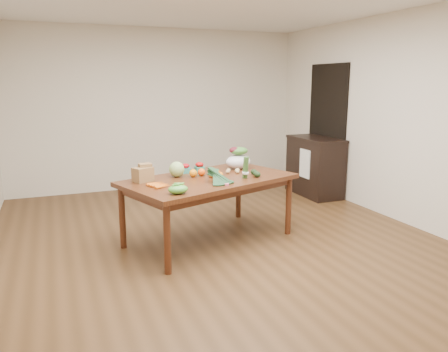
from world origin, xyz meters
name	(u,v)px	position (x,y,z in m)	size (l,w,h in m)	color
floor	(221,243)	(0.00, 0.00, 0.00)	(6.00, 6.00, 0.00)	#53361C
room_walls	(221,126)	(0.00, 0.00, 1.35)	(5.02, 6.02, 2.70)	beige
dining_table	(209,210)	(-0.10, 0.13, 0.38)	(1.90, 1.06, 0.75)	#502912
doorway_dark	(327,129)	(2.48, 1.60, 1.05)	(0.02, 1.00, 2.10)	black
cabinet	(315,166)	(2.22, 1.51, 0.47)	(0.52, 1.02, 0.94)	black
dish_towel	(305,164)	(1.96, 1.40, 0.55)	(0.02, 0.28, 0.45)	white
paper_bag	(143,173)	(-0.83, 0.22, 0.85)	(0.27, 0.23, 0.19)	brown
cabbage	(177,169)	(-0.42, 0.32, 0.84)	(0.18, 0.18, 0.18)	#B0D279
strawberry_basket_a	(186,169)	(-0.27, 0.49, 0.79)	(0.10, 0.10, 0.09)	red
strawberry_basket_b	(199,168)	(-0.10, 0.48, 0.80)	(0.10, 0.10, 0.09)	red
orange_a	(193,173)	(-0.25, 0.24, 0.79)	(0.09, 0.09, 0.09)	orange
orange_b	(202,172)	(-0.14, 0.27, 0.79)	(0.09, 0.09, 0.09)	#FF5F0F
orange_c	(213,173)	(-0.03, 0.19, 0.78)	(0.07, 0.07, 0.07)	orange
mandarin_cluster	(217,173)	(0.00, 0.14, 0.80)	(0.18, 0.18, 0.09)	orange
carrots	(160,184)	(-0.71, -0.04, 0.76)	(0.22, 0.24, 0.03)	orange
snap_pea_bag	(178,189)	(-0.62, -0.43, 0.79)	(0.20, 0.15, 0.09)	#5FA638
kale_bunch	(221,176)	(-0.08, -0.19, 0.83)	(0.32, 0.40, 0.16)	#15311B
asparagus_bundle	(246,168)	(0.27, -0.05, 0.88)	(0.08, 0.08, 0.25)	#4E6F33
potato_a	(228,172)	(0.19, 0.27, 0.77)	(0.05, 0.05, 0.04)	tan
potato_b	(238,172)	(0.30, 0.23, 0.77)	(0.05, 0.04, 0.04)	tan
potato_c	(238,170)	(0.33, 0.31, 0.77)	(0.05, 0.05, 0.04)	tan
potato_d	(229,170)	(0.23, 0.35, 0.77)	(0.05, 0.05, 0.04)	tan
potato_e	(237,170)	(0.32, 0.29, 0.77)	(0.06, 0.05, 0.05)	tan
avocado_a	(257,174)	(0.42, -0.04, 0.78)	(0.07, 0.10, 0.07)	black
avocado_b	(254,172)	(0.45, 0.09, 0.78)	(0.07, 0.10, 0.07)	black
salad_bag	(238,159)	(0.42, 0.49, 0.87)	(0.32, 0.24, 0.25)	silver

